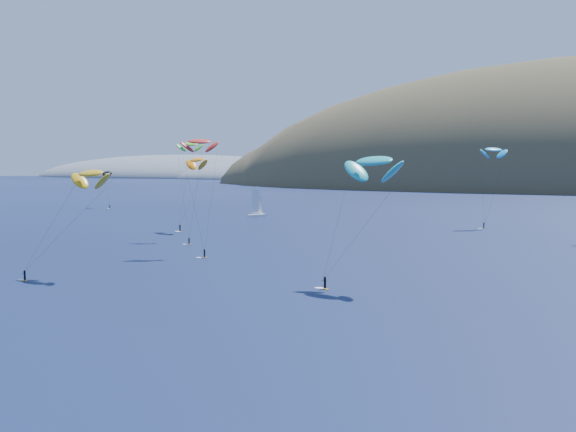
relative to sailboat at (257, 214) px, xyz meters
The scene contains 9 objects.
headland 678.33m from the sailboat, 124.30° to the left, with size 460.00×250.00×60.00m.
sailboat is the anchor object (origin of this frame).
kitesurfer_1 60.31m from the sailboat, 77.41° to the right, with size 9.86×9.37×21.62m.
kitesurfer_2 142.36m from the sailboat, 72.25° to the right, with size 10.90×12.39×19.15m.
kitesurfer_3 82.87m from the sailboat, 72.72° to the right, with size 10.12×13.34×24.47m.
kitesurfer_4 84.38m from the sailboat, ahead, with size 8.45×9.01×24.31m.
kitesurfer_5 154.03m from the sailboat, 54.73° to the right, with size 11.88×10.23×21.69m.
kitesurfer_9 112.36m from the sailboat, 67.18° to the right, with size 8.25×8.31×24.67m.
kitesurfer_12 81.90m from the sailboat, 166.76° to the left, with size 9.88×8.78×16.07m.
Camera 1 is at (67.07, -47.23, 18.79)m, focal length 50.00 mm.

